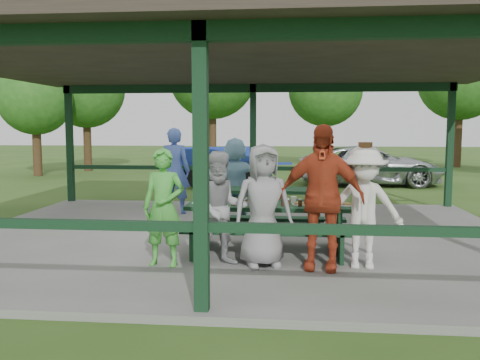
# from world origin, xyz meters

# --- Properties ---
(ground) EXTENTS (90.00, 90.00, 0.00)m
(ground) POSITION_xyz_m (0.00, 0.00, 0.00)
(ground) COLOR #2A4B17
(ground) RESTS_ON ground
(concrete_slab) EXTENTS (10.00, 8.00, 0.10)m
(concrete_slab) POSITION_xyz_m (0.00, 0.00, 0.05)
(concrete_slab) COLOR slate
(concrete_slab) RESTS_ON ground
(pavilion_structure) EXTENTS (10.60, 8.60, 3.24)m
(pavilion_structure) POSITION_xyz_m (0.00, 0.00, 3.17)
(pavilion_structure) COLOR black
(pavilion_structure) RESTS_ON concrete_slab
(picnic_table_near) EXTENTS (2.51, 1.39, 0.75)m
(picnic_table_near) POSITION_xyz_m (0.59, -1.20, 0.57)
(picnic_table_near) COLOR black
(picnic_table_near) RESTS_ON concrete_slab
(picnic_table_far) EXTENTS (2.36, 1.39, 0.75)m
(picnic_table_far) POSITION_xyz_m (0.45, 0.80, 0.57)
(picnic_table_far) COLOR black
(picnic_table_far) RESTS_ON concrete_slab
(table_setting) EXTENTS (2.49, 0.45, 0.10)m
(table_setting) POSITION_xyz_m (0.48, -1.18, 0.88)
(table_setting) COLOR white
(table_setting) RESTS_ON picnic_table_near
(contestant_green) EXTENTS (0.63, 0.44, 1.65)m
(contestant_green) POSITION_xyz_m (-0.83, -2.11, 0.93)
(contestant_green) COLOR green
(contestant_green) RESTS_ON concrete_slab
(contestant_grey_left) EXTENTS (0.94, 0.83, 1.61)m
(contestant_grey_left) POSITION_xyz_m (-0.03, -2.01, 0.91)
(contestant_grey_left) COLOR gray
(contestant_grey_left) RESTS_ON concrete_slab
(contestant_grey_mid) EXTENTS (0.96, 0.78, 1.71)m
(contestant_grey_mid) POSITION_xyz_m (0.56, -2.01, 0.96)
(contestant_grey_mid) COLOR gray
(contestant_grey_mid) RESTS_ON concrete_slab
(contestant_red) EXTENTS (1.23, 0.67, 1.98)m
(contestant_red) POSITION_xyz_m (1.35, -2.07, 1.09)
(contestant_red) COLOR #A9381D
(contestant_red) RESTS_ON concrete_slab
(contestant_white_fedora) EXTENTS (1.14, 0.72, 1.74)m
(contestant_white_fedora) POSITION_xyz_m (1.94, -1.96, 0.95)
(contestant_white_fedora) COLOR silver
(contestant_white_fedora) RESTS_ON concrete_slab
(spectator_lblue) EXTENTS (1.62, 0.60, 1.72)m
(spectator_lblue) POSITION_xyz_m (-0.22, 1.64, 0.96)
(spectator_lblue) COLOR #87B9D1
(spectator_lblue) RESTS_ON concrete_slab
(spectator_blue) EXTENTS (0.71, 0.47, 1.93)m
(spectator_blue) POSITION_xyz_m (-1.65, 2.14, 1.06)
(spectator_blue) COLOR #4761B9
(spectator_blue) RESTS_ON concrete_slab
(spectator_grey) EXTENTS (1.02, 0.93, 1.71)m
(spectator_grey) POSITION_xyz_m (1.54, 1.73, 0.96)
(spectator_grey) COLOR gray
(spectator_grey) RESTS_ON concrete_slab
(pickup_truck) EXTENTS (4.97, 2.31, 1.38)m
(pickup_truck) POSITION_xyz_m (3.76, 9.18, 0.69)
(pickup_truck) COLOR silver
(pickup_truck) RESTS_ON ground
(farm_trailer) EXTENTS (4.09, 2.53, 1.43)m
(farm_trailer) POSITION_xyz_m (-1.39, 8.48, 0.71)
(farm_trailer) COLOR #1C359A
(farm_trailer) RESTS_ON ground
(tree_far_left) EXTENTS (3.53, 3.53, 5.52)m
(tree_far_left) POSITION_xyz_m (-8.41, 13.79, 3.74)
(tree_far_left) COLOR #362415
(tree_far_left) RESTS_ON ground
(tree_left) EXTENTS (4.28, 4.28, 6.69)m
(tree_left) POSITION_xyz_m (-2.85, 15.85, 4.54)
(tree_left) COLOR #362415
(tree_left) RESTS_ON ground
(tree_mid) EXTENTS (3.64, 3.64, 5.69)m
(tree_mid) POSITION_xyz_m (2.67, 16.62, 3.85)
(tree_mid) COLOR #362415
(tree_mid) RESTS_ON ground
(tree_edge_left) EXTENTS (3.04, 3.04, 4.75)m
(tree_edge_left) POSITION_xyz_m (-9.55, 11.26, 3.21)
(tree_edge_left) COLOR #362415
(tree_edge_left) RESTS_ON ground
(tree_far_right) EXTENTS (4.21, 4.21, 6.58)m
(tree_far_right) POSITION_xyz_m (9.43, 17.74, 4.46)
(tree_far_right) COLOR #362415
(tree_far_right) RESTS_ON ground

